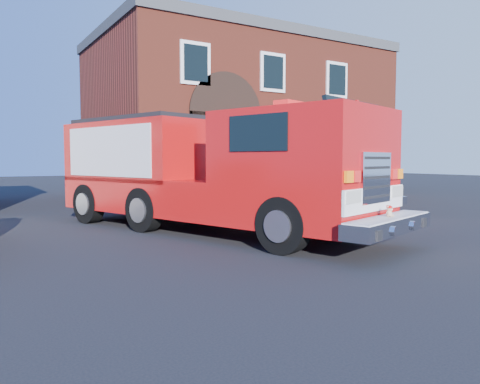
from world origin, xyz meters
TOP-DOWN VIEW (x-y plane):
  - ground at (0.00, 0.00)m, footprint 100.00×100.00m
  - parking_stripe_near at (6.50, 1.00)m, footprint 0.12×3.00m
  - parking_stripe_mid at (6.50, 4.00)m, footprint 0.12×3.00m
  - parking_stripe_far at (6.50, 7.00)m, footprint 0.12×3.00m
  - fire_station at (8.99, 13.98)m, footprint 15.20×10.20m
  - fire_engine at (0.94, 2.21)m, footprint 5.95×10.79m
  - secondary_truck at (6.12, 5.86)m, footprint 3.86×9.17m

SIDE VIEW (x-z plane):
  - ground at x=0.00m, z-range 0.00..0.00m
  - parking_stripe_near at x=6.50m, z-range 0.00..0.01m
  - parking_stripe_mid at x=6.50m, z-range 0.00..0.01m
  - parking_stripe_far at x=6.50m, z-range 0.00..0.01m
  - secondary_truck at x=6.12m, z-range 0.13..3.01m
  - fire_engine at x=0.94m, z-range 0.06..3.26m
  - fire_station at x=8.99m, z-range 0.03..8.48m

